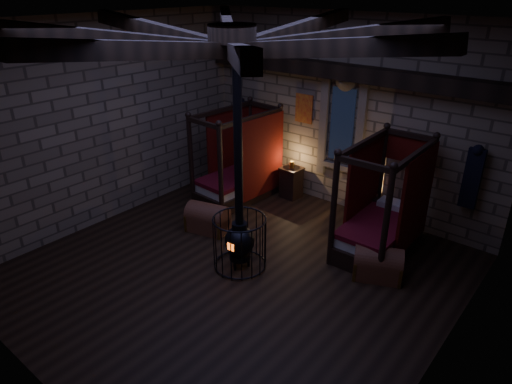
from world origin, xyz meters
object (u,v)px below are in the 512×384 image
Objects in this scene: trunk_right at (378,264)px; stove at (240,237)px; bed_right at (381,224)px; trunk_left at (208,219)px; bed_left at (240,177)px.

trunk_right is 0.23× the size of stove.
trunk_left is at bearing -153.29° from bed_right.
bed_right is 2.74m from stove.
stove reaches higher than trunk_right.
trunk_left reaches higher than trunk_right.
trunk_left is at bearing 153.81° from stove.
bed_right is 2.24× the size of trunk_right.
bed_left reaches higher than trunk_left.
trunk_left is 1.00× the size of trunk_right.
bed_left is at bearing 93.33° from trunk_left.
trunk_left is (0.55, -1.63, -0.25)m from bed_left.
bed_left is 2.23× the size of trunk_left.
bed_left is 4.12m from trunk_right.
bed_left is 1.74m from trunk_left.
stove is at bearing -173.36° from trunk_right.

